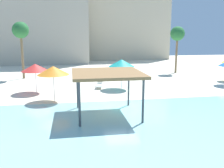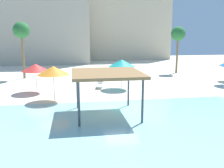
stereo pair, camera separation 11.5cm
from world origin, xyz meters
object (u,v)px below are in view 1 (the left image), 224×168
shade_pavilion (107,75)px  beach_umbrella_red_5 (35,68)px  beach_umbrella_teal_6 (122,63)px  lounge_chair_2 (100,84)px  palm_tree_1 (177,35)px  beach_umbrella_orange_1 (53,70)px  palm_tree_0 (21,32)px

shade_pavilion → beach_umbrella_red_5: shade_pavilion is taller
beach_umbrella_red_5 → beach_umbrella_teal_6: bearing=2.2°
lounge_chair_2 → palm_tree_1: (11.35, 7.61, 4.78)m
beach_umbrella_orange_1 → palm_tree_1: bearing=37.8°
shade_pavilion → palm_tree_0: bearing=117.6°
beach_umbrella_red_5 → palm_tree_1: bearing=26.8°
palm_tree_1 → beach_umbrella_teal_6: bearing=-137.8°
shade_pavilion → palm_tree_1: size_ratio=0.71×
shade_pavilion → beach_umbrella_teal_6: bearing=71.9°
lounge_chair_2 → palm_tree_0: (-8.36, 6.50, 5.16)m
beach_umbrella_red_5 → beach_umbrella_teal_6: size_ratio=0.92×
beach_umbrella_orange_1 → beach_umbrella_teal_6: beach_umbrella_teal_6 is taller
shade_pavilion → palm_tree_0: 17.23m
shade_pavilion → lounge_chair_2: shade_pavilion is taller
shade_pavilion → palm_tree_0: (-7.87, 15.07, 2.80)m
palm_tree_0 → beach_umbrella_orange_1: bearing=-68.8°
beach_umbrella_red_5 → palm_tree_1: size_ratio=0.42×
lounge_chair_2 → palm_tree_1: bearing=135.8°
beach_umbrella_teal_6 → lounge_chair_2: (-2.05, 0.84, -2.17)m
shade_pavilion → beach_umbrella_orange_1: 5.53m
beach_umbrella_red_5 → beach_umbrella_teal_6: 7.99m
beach_umbrella_orange_1 → palm_tree_1: size_ratio=0.45×
shade_pavilion → palm_tree_1: (11.84, 16.18, 2.41)m
beach_umbrella_teal_6 → lounge_chair_2: 3.10m
beach_umbrella_orange_1 → palm_tree_0: 12.09m
beach_umbrella_red_5 → palm_tree_1: 19.58m
palm_tree_0 → lounge_chair_2: bearing=-37.9°
beach_umbrella_teal_6 → palm_tree_1: 12.83m
lounge_chair_2 → beach_umbrella_orange_1: bearing=-31.1°
palm_tree_0 → beach_umbrella_red_5: bearing=-72.4°
beach_umbrella_red_5 → lounge_chair_2: 6.35m
beach_umbrella_orange_1 → lounge_chair_2: 6.41m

